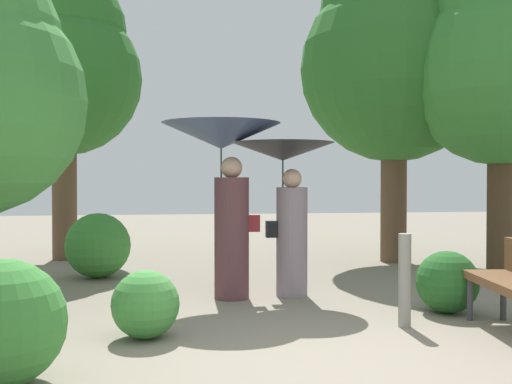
% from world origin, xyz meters
% --- Properties ---
extents(ground_plane, '(40.00, 40.00, 0.00)m').
position_xyz_m(ground_plane, '(0.00, 0.00, 0.00)').
color(ground_plane, gray).
extents(person_left, '(1.41, 1.41, 2.08)m').
position_xyz_m(person_left, '(-0.45, 2.60, 1.58)').
color(person_left, '#563338').
rests_on(person_left, ground).
extents(person_right, '(1.25, 1.25, 1.86)m').
position_xyz_m(person_right, '(0.30, 2.64, 1.36)').
color(person_right, gray).
rests_on(person_right, ground).
extents(tree_near_right, '(3.20, 3.20, 5.48)m').
position_xyz_m(tree_near_right, '(2.74, 5.40, 3.59)').
color(tree_near_right, brown).
rests_on(tree_near_right, ground).
extents(tree_mid_left, '(2.71, 2.71, 5.13)m').
position_xyz_m(tree_mid_left, '(-2.89, 6.54, 3.45)').
color(tree_mid_left, brown).
rests_on(tree_mid_left, ground).
extents(tree_mid_right, '(2.81, 2.81, 4.96)m').
position_xyz_m(tree_mid_right, '(3.95, 4.09, 3.28)').
color(tree_mid_right, '#4C3823').
rests_on(tree_mid_right, ground).
extents(bush_path_left, '(0.66, 0.66, 0.66)m').
position_xyz_m(bush_path_left, '(1.80, 1.48, 0.33)').
color(bush_path_left, '#235B23').
rests_on(bush_path_left, ground).
extents(bush_path_right, '(0.88, 0.88, 0.88)m').
position_xyz_m(bush_path_right, '(-2.26, -0.24, 0.44)').
color(bush_path_right, '#387F33').
rests_on(bush_path_right, ground).
extents(bush_behind_bench, '(0.61, 0.61, 0.61)m').
position_xyz_m(bush_behind_bench, '(-1.33, 0.91, 0.30)').
color(bush_behind_bench, '#428C3D').
rests_on(bush_behind_bench, ground).
extents(bush_far_side, '(0.93, 0.93, 0.93)m').
position_xyz_m(bush_far_side, '(-2.10, 4.39, 0.47)').
color(bush_far_side, '#387F33').
rests_on(bush_far_side, ground).
extents(path_marker_post, '(0.12, 0.12, 0.90)m').
position_xyz_m(path_marker_post, '(1.12, 0.97, 0.45)').
color(path_marker_post, gray).
rests_on(path_marker_post, ground).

